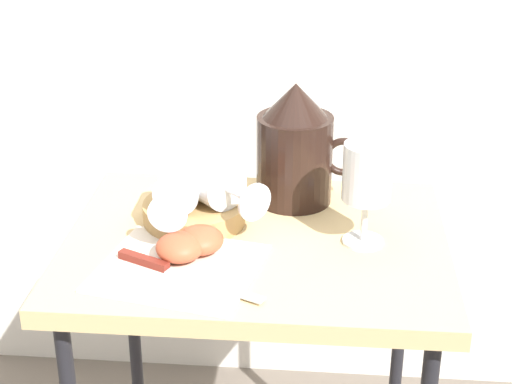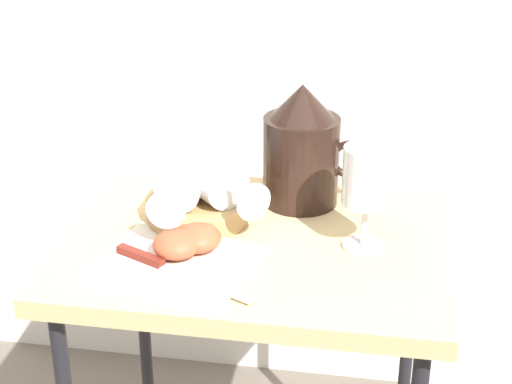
{
  "view_description": "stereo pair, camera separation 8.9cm",
  "coord_description": "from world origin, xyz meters",
  "px_view_note": "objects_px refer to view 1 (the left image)",
  "views": [
    {
      "loc": [
        0.1,
        -1.12,
        1.32
      ],
      "look_at": [
        0.0,
        0.0,
        0.8
      ],
      "focal_mm": 57.22,
      "sensor_mm": 36.0,
      "label": 1
    },
    {
      "loc": [
        0.19,
        -1.11,
        1.32
      ],
      "look_at": [
        0.0,
        0.0,
        0.8
      ],
      "focal_mm": 57.22,
      "sensor_mm": 36.0,
      "label": 2
    }
  ],
  "objects_px": {
    "basket_tray": "(194,213)",
    "apple_half_left": "(180,247)",
    "table": "(256,278)",
    "wine_glass_upright": "(367,178)",
    "knife": "(167,269)",
    "wine_glass_tipped_far": "(213,181)",
    "wine_glass_tipped_near": "(179,187)",
    "apple_half_right": "(200,240)",
    "pitcher": "(295,155)"
  },
  "relations": [
    {
      "from": "wine_glass_tipped_far",
      "to": "apple_half_left",
      "type": "xyz_separation_m",
      "value": [
        -0.03,
        -0.13,
        -0.05
      ]
    },
    {
      "from": "table",
      "to": "basket_tray",
      "type": "xyz_separation_m",
      "value": [
        -0.1,
        0.05,
        0.09
      ]
    },
    {
      "from": "wine_glass_tipped_near",
      "to": "wine_glass_tipped_far",
      "type": "distance_m",
      "value": 0.06
    },
    {
      "from": "wine_glass_tipped_far",
      "to": "knife",
      "type": "bearing_deg",
      "value": -104.82
    },
    {
      "from": "pitcher",
      "to": "knife",
      "type": "distance_m",
      "value": 0.32
    },
    {
      "from": "pitcher",
      "to": "wine_glass_upright",
      "type": "bearing_deg",
      "value": -51.69
    },
    {
      "from": "pitcher",
      "to": "wine_glass_tipped_far",
      "type": "xyz_separation_m",
      "value": [
        -0.13,
        -0.1,
        -0.01
      ]
    },
    {
      "from": "basket_tray",
      "to": "wine_glass_upright",
      "type": "relative_size",
      "value": 1.01
    },
    {
      "from": "table",
      "to": "wine_glass_upright",
      "type": "distance_m",
      "value": 0.25
    },
    {
      "from": "knife",
      "to": "table",
      "type": "bearing_deg",
      "value": 45.3
    },
    {
      "from": "pitcher",
      "to": "apple_half_left",
      "type": "bearing_deg",
      "value": -125.11
    },
    {
      "from": "table",
      "to": "apple_half_left",
      "type": "height_order",
      "value": "apple_half_left"
    },
    {
      "from": "basket_tray",
      "to": "apple_half_right",
      "type": "height_order",
      "value": "apple_half_right"
    },
    {
      "from": "table",
      "to": "wine_glass_upright",
      "type": "height_order",
      "value": "wine_glass_upright"
    },
    {
      "from": "apple_half_left",
      "to": "knife",
      "type": "bearing_deg",
      "value": -107.72
    },
    {
      "from": "wine_glass_tipped_near",
      "to": "wine_glass_tipped_far",
      "type": "bearing_deg",
      "value": 22.98
    },
    {
      "from": "pitcher",
      "to": "apple_half_left",
      "type": "relative_size",
      "value": 2.92
    },
    {
      "from": "wine_glass_upright",
      "to": "wine_glass_tipped_far",
      "type": "bearing_deg",
      "value": 168.76
    },
    {
      "from": "apple_half_left",
      "to": "basket_tray",
      "type": "bearing_deg",
      "value": 89.37
    },
    {
      "from": "wine_glass_tipped_far",
      "to": "knife",
      "type": "height_order",
      "value": "wine_glass_tipped_far"
    },
    {
      "from": "table",
      "to": "wine_glass_upright",
      "type": "relative_size",
      "value": 4.37
    },
    {
      "from": "table",
      "to": "wine_glass_tipped_far",
      "type": "distance_m",
      "value": 0.17
    },
    {
      "from": "table",
      "to": "knife",
      "type": "relative_size",
      "value": 3.15
    },
    {
      "from": "wine_glass_tipped_near",
      "to": "apple_half_right",
      "type": "height_order",
      "value": "wine_glass_tipped_near"
    },
    {
      "from": "basket_tray",
      "to": "wine_glass_tipped_near",
      "type": "distance_m",
      "value": 0.06
    },
    {
      "from": "basket_tray",
      "to": "apple_half_left",
      "type": "bearing_deg",
      "value": -90.63
    },
    {
      "from": "table",
      "to": "apple_half_right",
      "type": "bearing_deg",
      "value": -144.66
    },
    {
      "from": "wine_glass_upright",
      "to": "apple_half_left",
      "type": "distance_m",
      "value": 0.3
    },
    {
      "from": "wine_glass_tipped_far",
      "to": "apple_half_right",
      "type": "distance_m",
      "value": 0.12
    },
    {
      "from": "pitcher",
      "to": "knife",
      "type": "xyz_separation_m",
      "value": [
        -0.17,
        -0.26,
        -0.08
      ]
    },
    {
      "from": "apple_half_left",
      "to": "wine_glass_tipped_far",
      "type": "bearing_deg",
      "value": 76.04
    },
    {
      "from": "pitcher",
      "to": "wine_glass_tipped_far",
      "type": "height_order",
      "value": "pitcher"
    },
    {
      "from": "table",
      "to": "apple_half_left",
      "type": "distance_m",
      "value": 0.16
    },
    {
      "from": "table",
      "to": "apple_half_right",
      "type": "relative_size",
      "value": 10.03
    },
    {
      "from": "wine_glass_upright",
      "to": "basket_tray",
      "type": "bearing_deg",
      "value": 170.61
    },
    {
      "from": "table",
      "to": "wine_glass_tipped_near",
      "type": "distance_m",
      "value": 0.19
    },
    {
      "from": "apple_half_right",
      "to": "pitcher",
      "type": "bearing_deg",
      "value": 56.6
    },
    {
      "from": "apple_half_left",
      "to": "knife",
      "type": "height_order",
      "value": "apple_half_left"
    },
    {
      "from": "table",
      "to": "pitcher",
      "type": "xyz_separation_m",
      "value": [
        0.05,
        0.14,
        0.16
      ]
    },
    {
      "from": "basket_tray",
      "to": "knife",
      "type": "bearing_deg",
      "value": -94.65
    },
    {
      "from": "wine_glass_tipped_far",
      "to": "basket_tray",
      "type": "bearing_deg",
      "value": -174.71
    },
    {
      "from": "basket_tray",
      "to": "apple_half_right",
      "type": "relative_size",
      "value": 2.32
    },
    {
      "from": "basket_tray",
      "to": "apple_half_right",
      "type": "xyz_separation_m",
      "value": [
        0.03,
        -0.1,
        0.01
      ]
    },
    {
      "from": "table",
      "to": "apple_half_right",
      "type": "xyz_separation_m",
      "value": [
        -0.08,
        -0.06,
        0.1
      ]
    },
    {
      "from": "apple_half_left",
      "to": "apple_half_right",
      "type": "bearing_deg",
      "value": 43.48
    },
    {
      "from": "pitcher",
      "to": "wine_glass_tipped_near",
      "type": "bearing_deg",
      "value": -146.55
    },
    {
      "from": "basket_tray",
      "to": "wine_glass_tipped_near",
      "type": "relative_size",
      "value": 1.17
    },
    {
      "from": "basket_tray",
      "to": "apple_half_left",
      "type": "height_order",
      "value": "apple_half_left"
    },
    {
      "from": "table",
      "to": "knife",
      "type": "distance_m",
      "value": 0.19
    },
    {
      "from": "wine_glass_tipped_near",
      "to": "pitcher",
      "type": "bearing_deg",
      "value": 33.45
    }
  ]
}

